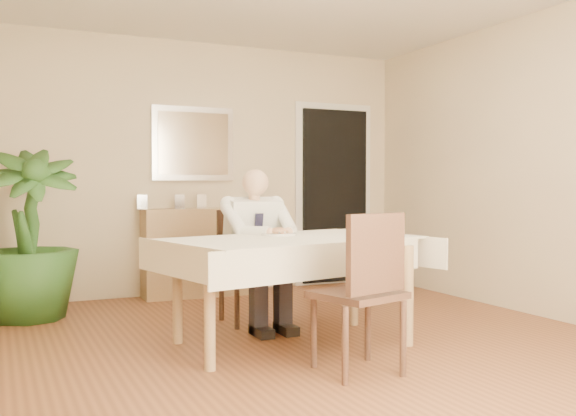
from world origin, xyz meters
name	(u,v)px	position (x,y,z in m)	size (l,w,h in m)	color
room	(309,159)	(0.00, 0.00, 1.30)	(5.00, 5.02, 2.60)	brown
doorway	(334,196)	(1.55, 2.46, 1.00)	(0.96, 0.07, 2.10)	white
mirror	(193,144)	(-0.10, 2.47, 1.55)	(0.86, 0.04, 0.76)	silver
dining_table	(292,250)	(-0.09, 0.09, 0.67)	(1.93, 1.38, 0.75)	#977145
chair_far	(247,259)	(-0.09, 0.97, 0.52)	(0.44, 0.44, 0.91)	#442A1D
chair_near	(365,284)	(-0.01, -0.76, 0.54)	(0.56, 0.56, 0.96)	#442A1D
seated_man	(260,240)	(-0.09, 0.69, 0.69)	(0.48, 0.72, 1.24)	white
plate	(279,234)	(-0.09, 0.32, 0.76)	(0.26, 0.26, 0.02)	white
food	(279,231)	(-0.09, 0.32, 0.78)	(0.14, 0.14, 0.06)	#9C6A46
knife	(287,232)	(-0.05, 0.26, 0.78)	(0.01, 0.01, 0.13)	silver
fork	(277,233)	(-0.13, 0.26, 0.78)	(0.01, 0.01, 0.13)	silver
coffee_mug	(368,230)	(0.44, -0.06, 0.80)	(0.13, 0.13, 0.10)	white
sideboard	(198,252)	(-0.10, 2.32, 0.44)	(1.11, 0.38, 0.89)	#977145
photo_frame_left	(142,202)	(-0.65, 2.38, 0.96)	(0.10, 0.02, 0.14)	silver
photo_frame_center	(179,202)	(-0.29, 2.32, 0.96)	(0.10, 0.02, 0.14)	silver
photo_frame_right	(201,201)	(-0.04, 2.38, 0.96)	(0.10, 0.02, 0.14)	silver
potted_palm	(28,234)	(-1.72, 1.78, 0.72)	(0.80, 0.80, 1.43)	#28521D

